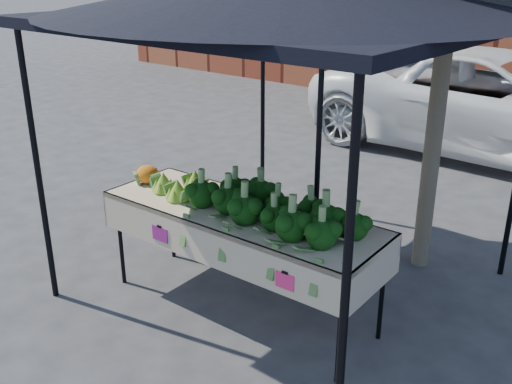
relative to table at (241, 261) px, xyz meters
name	(u,v)px	position (x,y,z in m)	size (l,w,h in m)	color
ground	(240,295)	(-0.14, 0.15, -0.45)	(90.00, 90.00, 0.00)	#2F2F31
table	(241,261)	(0.00, 0.00, 0.00)	(2.43, 0.89, 0.90)	#C2AD8D
canopy	(289,140)	(0.05, 0.56, 0.92)	(3.16, 3.16, 2.74)	black
broccoli_heap	(274,203)	(0.32, 0.03, 0.60)	(1.50, 0.60, 0.29)	#0A340A
romanesco_cluster	(180,180)	(-0.67, -0.01, 0.56)	(0.45, 0.49, 0.22)	#8FAD36
cauliflower_pair	(147,172)	(-1.05, -0.05, 0.55)	(0.22, 0.22, 0.20)	orange
street_tree	(447,26)	(0.82, 1.71, 1.79)	(2.28, 2.28, 4.49)	#1E4C14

